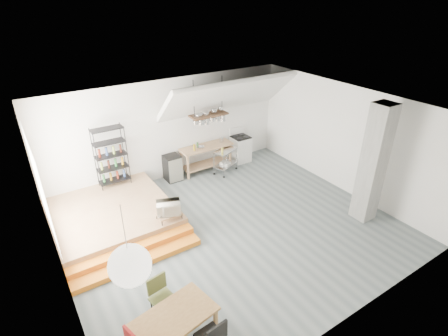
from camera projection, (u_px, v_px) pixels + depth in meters
floor at (232, 228)px, 9.11m from camera, size 8.00×8.00×0.00m
wall_back at (170, 130)px, 10.98m from camera, size 8.00×0.04×3.20m
wall_left at (54, 231)px, 6.44m from camera, size 0.04×7.00×3.20m
wall_right at (344, 139)px, 10.31m from camera, size 0.04×7.00×3.20m
ceiling at (233, 110)px, 7.64m from camera, size 8.00×7.00×0.02m
slope_ceiling at (228, 96)px, 10.97m from camera, size 4.40×1.44×1.32m
window_pane at (40, 186)px, 7.48m from camera, size 0.02×2.50×2.20m
platform at (112, 215)px, 9.30m from camera, size 3.00×3.00×0.40m
step_lower at (139, 261)px, 7.91m from camera, size 3.00×0.35×0.13m
step_upper at (134, 250)px, 8.14m from camera, size 3.00×0.35×0.27m
concrete_column at (373, 164)px, 8.85m from camera, size 0.50×0.50×3.20m
kitchen_counter at (206, 154)px, 11.70m from camera, size 1.80×0.60×0.91m
stove at (240, 148)px, 12.45m from camera, size 0.60×0.60×1.18m
pot_rack at (210, 117)px, 10.92m from camera, size 1.20×0.50×1.43m
wire_shelving at (111, 156)px, 9.92m from camera, size 0.88×0.38×1.80m
microwave_shelf at (169, 214)px, 8.74m from camera, size 0.60×0.40×0.16m
paper_lantern at (130, 265)px, 4.79m from camera, size 0.60×0.60×0.60m
dining_table at (173, 320)px, 5.89m from camera, size 1.56×1.05×0.68m
chair_olive at (161, 294)px, 6.45m from camera, size 0.48×0.48×0.91m
rolling_cart at (225, 158)px, 11.64m from camera, size 0.93×0.73×0.82m
mini_fridge at (173, 168)px, 11.23m from camera, size 0.50×0.50×0.85m
microwave at (168, 208)px, 8.66m from camera, size 0.69×0.57×0.32m
bowl at (201, 147)px, 11.41m from camera, size 0.29×0.29×0.06m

